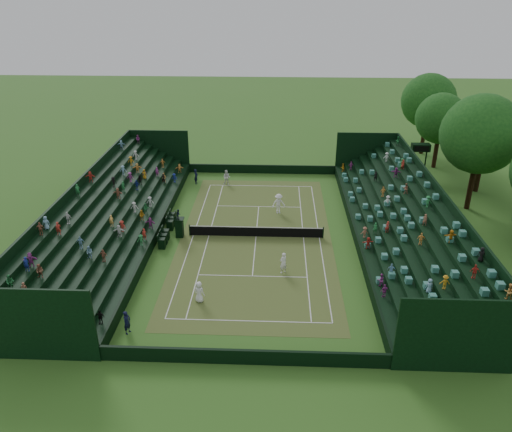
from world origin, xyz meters
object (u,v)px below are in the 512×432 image
object	(u,v)px
tennis_net	(256,231)
player_near_west	(199,292)
player_near_east	(283,263)
player_far_east	(279,204)
player_far_west	(227,177)
umpire_chair	(179,225)

from	to	relation	value
tennis_net	player_near_west	bearing A→B (deg)	-109.55
player_near_east	player_far_east	size ratio (longest dim) A/B	0.87
tennis_net	player_near_west	world-z (taller)	player_near_west
player_far_west	player_far_east	world-z (taller)	player_far_east
player_near_west	player_far_east	xyz separation A→B (m)	(5.42, 14.83, 0.19)
player_near_west	player_near_east	distance (m)	7.07
tennis_net	player_near_west	size ratio (longest dim) A/B	7.42
tennis_net	umpire_chair	xyz separation A→B (m)	(-6.62, -0.22, 0.58)
tennis_net	player_far_west	distance (m)	12.75
tennis_net	umpire_chair	distance (m)	6.65
player_near_west	player_far_west	size ratio (longest dim) A/B	0.96
player_far_east	player_far_west	bearing A→B (deg)	113.77
umpire_chair	player_far_east	distance (m)	10.03
player_near_east	player_far_east	world-z (taller)	player_far_east
umpire_chair	player_far_west	world-z (taller)	umpire_chair
tennis_net	player_near_east	bearing A→B (deg)	-68.18
tennis_net	player_near_east	size ratio (longest dim) A/B	6.83
tennis_net	umpire_chair	size ratio (longest dim) A/B	4.51
umpire_chair	player_near_west	bearing A→B (deg)	-71.92
player_near_west	player_far_west	world-z (taller)	player_far_west
tennis_net	umpire_chair	world-z (taller)	umpire_chair
tennis_net	player_near_west	distance (m)	10.42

